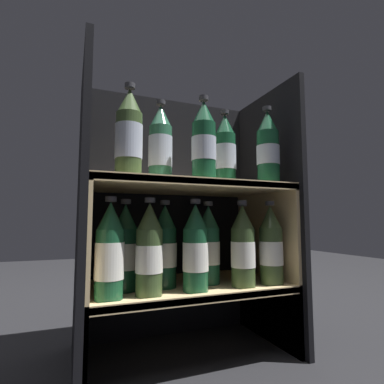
% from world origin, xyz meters
% --- Properties ---
extents(ground_plane, '(6.00, 6.00, 0.00)m').
position_xyz_m(ground_plane, '(0.00, 0.00, 0.00)').
color(ground_plane, black).
extents(fridge_back_wall, '(0.70, 0.02, 0.94)m').
position_xyz_m(fridge_back_wall, '(0.00, 0.38, 0.47)').
color(fridge_back_wall, black).
rests_on(fridge_back_wall, ground_plane).
extents(fridge_side_left, '(0.02, 0.41, 0.94)m').
position_xyz_m(fridge_side_left, '(-0.34, 0.19, 0.47)').
color(fridge_side_left, black).
rests_on(fridge_side_left, ground_plane).
extents(fridge_side_right, '(0.02, 0.41, 0.94)m').
position_xyz_m(fridge_side_right, '(0.34, 0.19, 0.47)').
color(fridge_side_right, black).
rests_on(fridge_side_right, ground_plane).
extents(shelf_lower, '(0.66, 0.37, 0.23)m').
position_xyz_m(shelf_lower, '(0.00, 0.18, 0.19)').
color(shelf_lower, '#DBBC84').
rests_on(shelf_lower, ground_plane).
extents(shelf_upper, '(0.66, 0.37, 0.56)m').
position_xyz_m(shelf_upper, '(0.00, 0.18, 0.41)').
color(shelf_upper, '#DBBC84').
rests_on(shelf_upper, ground_plane).
extents(bottle_upper_front_0, '(0.08, 0.08, 0.28)m').
position_xyz_m(bottle_upper_front_0, '(-0.22, 0.07, 0.68)').
color(bottle_upper_front_0, '#384C28').
rests_on(bottle_upper_front_0, shelf_upper).
extents(bottle_upper_front_1, '(0.08, 0.08, 0.28)m').
position_xyz_m(bottle_upper_front_1, '(0.01, 0.07, 0.68)').
color(bottle_upper_front_1, '#144228').
rests_on(bottle_upper_front_1, shelf_upper).
extents(bottle_upper_front_2, '(0.08, 0.08, 0.28)m').
position_xyz_m(bottle_upper_front_2, '(0.26, 0.07, 0.68)').
color(bottle_upper_front_2, '#144228').
rests_on(bottle_upper_front_2, shelf_upper).
extents(bottle_upper_back_0, '(0.08, 0.08, 0.28)m').
position_xyz_m(bottle_upper_back_0, '(-0.10, 0.15, 0.68)').
color(bottle_upper_back_0, '#285B42').
rests_on(bottle_upper_back_0, shelf_upper).
extents(bottle_upper_back_1, '(0.08, 0.08, 0.28)m').
position_xyz_m(bottle_upper_back_1, '(0.14, 0.15, 0.68)').
color(bottle_upper_back_1, '#144228').
rests_on(bottle_upper_back_1, shelf_upper).
extents(bottle_lower_front_0, '(0.08, 0.08, 0.28)m').
position_xyz_m(bottle_lower_front_0, '(-0.27, 0.07, 0.35)').
color(bottle_lower_front_0, '#194C2D').
rests_on(bottle_lower_front_0, shelf_lower).
extents(bottle_lower_front_1, '(0.08, 0.08, 0.28)m').
position_xyz_m(bottle_lower_front_1, '(-0.16, 0.07, 0.35)').
color(bottle_lower_front_1, '#384C28').
rests_on(bottle_lower_front_1, shelf_lower).
extents(bottle_lower_front_2, '(0.08, 0.08, 0.28)m').
position_xyz_m(bottle_lower_front_2, '(-0.01, 0.07, 0.35)').
color(bottle_lower_front_2, '#194C2D').
rests_on(bottle_lower_front_2, shelf_lower).
extents(bottle_lower_front_3, '(0.08, 0.08, 0.28)m').
position_xyz_m(bottle_lower_front_3, '(0.15, 0.07, 0.35)').
color(bottle_lower_front_3, '#384C28').
rests_on(bottle_lower_front_3, shelf_lower).
extents(bottle_lower_front_4, '(0.08, 0.08, 0.28)m').
position_xyz_m(bottle_lower_front_4, '(0.26, 0.07, 0.35)').
color(bottle_lower_front_4, '#384C28').
rests_on(bottle_lower_front_4, shelf_lower).
extents(bottle_lower_back_0, '(0.08, 0.08, 0.28)m').
position_xyz_m(bottle_lower_back_0, '(-0.21, 0.15, 0.35)').
color(bottle_lower_back_0, '#144228').
rests_on(bottle_lower_back_0, shelf_lower).
extents(bottle_lower_back_1, '(0.08, 0.08, 0.28)m').
position_xyz_m(bottle_lower_back_1, '(-0.09, 0.15, 0.35)').
color(bottle_lower_back_1, '#144228').
rests_on(bottle_lower_back_1, shelf_lower).
extents(bottle_lower_back_2, '(0.08, 0.08, 0.28)m').
position_xyz_m(bottle_lower_back_2, '(0.07, 0.15, 0.35)').
color(bottle_lower_back_2, '#1E5638').
rests_on(bottle_lower_back_2, shelf_lower).
extents(bottle_lower_back_3, '(0.08, 0.08, 0.28)m').
position_xyz_m(bottle_lower_back_3, '(0.21, 0.15, 0.35)').
color(bottle_lower_back_3, '#1E5638').
rests_on(bottle_lower_back_3, shelf_lower).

